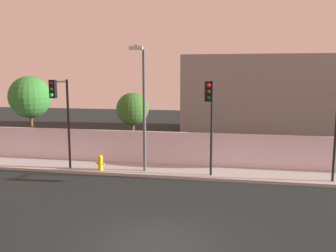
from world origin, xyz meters
TOP-DOWN VIEW (x-y plane):
  - ground_plane at (0.00, 0.00)m, footprint 80.00×80.00m
  - sidewalk at (0.00, 8.20)m, footprint 36.00×2.40m
  - perimeter_wall at (0.00, 9.49)m, footprint 36.00×0.18m
  - traffic_light_left at (-6.44, 6.92)m, footprint 0.42×1.42m
  - traffic_light_right at (1.17, 6.76)m, footprint 0.35×1.72m
  - street_lamp_curbside at (-2.21, 7.40)m, footprint 0.62×2.39m
  - fire_hydrant at (-4.55, 7.41)m, footprint 0.44×0.26m
  - roadside_tree_leftmost at (-10.30, 10.49)m, footprint 2.61×2.61m
  - roadside_tree_midleft at (-3.66, 10.49)m, footprint 1.94×1.94m
  - low_building_distant at (5.67, 23.49)m, footprint 15.95×6.00m

SIDE VIEW (x-z plane):
  - ground_plane at x=0.00m, z-range 0.00..0.00m
  - sidewalk at x=0.00m, z-range 0.00..0.15m
  - fire_hydrant at x=-4.55m, z-range 0.18..1.00m
  - perimeter_wall at x=0.00m, z-range 0.15..1.95m
  - roadside_tree_midleft at x=-3.66m, z-range 1.04..5.11m
  - low_building_distant at x=5.67m, z-range 0.00..6.79m
  - traffic_light_right at x=1.17m, z-range 1.24..5.95m
  - traffic_light_left at x=-6.44m, z-range 1.24..5.97m
  - roadside_tree_leftmost at x=-10.30m, z-range 1.20..6.24m
  - street_lamp_curbside at x=-2.21m, z-range 0.81..7.12m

